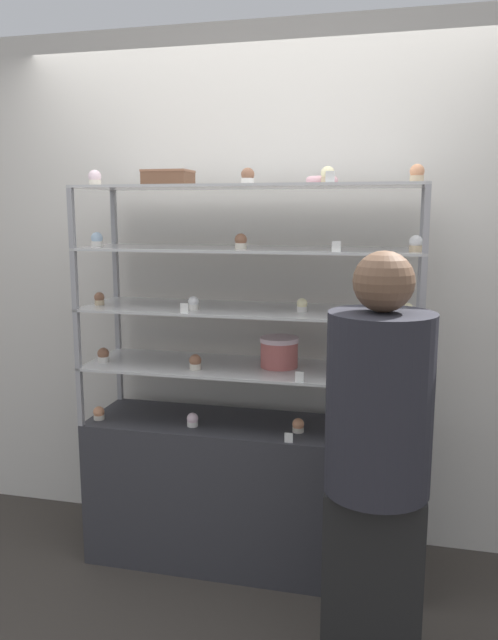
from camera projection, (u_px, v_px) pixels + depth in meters
ground_plane at (249, 559)px, 3.08m from camera, size 20.00×20.00×0.00m
back_wall at (266, 289)px, 3.21m from camera, size 8.00×0.05×2.60m
display_base at (249, 492)px, 3.01m from camera, size 1.54×0.45×0.70m
display_riser_lower at (249, 370)px, 2.91m from camera, size 1.54×0.45×0.28m
display_riser_middle at (249, 311)px, 2.86m from camera, size 1.54×0.45×0.28m
display_riser_upper at (249, 251)px, 2.81m from camera, size 1.54×0.45×0.28m
display_riser_top at (249, 189)px, 2.77m from camera, size 1.54×0.45×0.28m
layer_cake_centerpiece at (279, 352)px, 2.89m from camera, size 0.18×0.18×0.14m
sheet_cake_frosted at (168, 178)px, 2.82m from camera, size 0.21×0.16×0.07m
cupcake_0 at (99, 413)px, 3.00m from camera, size 0.05×0.05×0.06m
cupcake_1 at (193, 420)px, 2.91m from camera, size 0.05×0.05×0.06m
cupcake_2 at (298, 426)px, 2.83m from camera, size 0.05×0.05×0.06m
cupcake_3 at (401, 437)px, 2.69m from camera, size 0.05×0.05×0.06m
price_tag_0 at (289, 438)px, 2.70m from camera, size 0.04×0.00×0.04m
cupcake_4 at (103, 355)px, 2.99m from camera, size 0.06×0.06×0.07m
cupcake_5 at (195, 362)px, 2.85m from camera, size 0.06×0.06×0.07m
cupcake_6 at (404, 374)px, 2.65m from camera, size 0.06×0.06×0.07m
price_tag_1 at (299, 377)px, 2.64m from camera, size 0.04×0.00×0.04m
cupcake_7 at (99, 299)px, 2.96m from camera, size 0.05×0.05×0.06m
cupcake_8 at (194, 303)px, 2.81m from camera, size 0.05×0.05×0.06m
cupcake_9 at (302, 305)px, 2.75m from camera, size 0.05×0.05×0.06m
cupcake_10 at (407, 310)px, 2.61m from camera, size 0.05×0.05×0.06m
price_tag_2 at (184, 308)px, 2.71m from camera, size 0.04×0.00×0.04m
cupcake_11 at (97, 240)px, 2.89m from camera, size 0.05×0.05×0.07m
cupcake_12 at (241, 242)px, 2.72m from camera, size 0.05×0.05×0.07m
cupcake_13 at (416, 244)px, 2.53m from camera, size 0.05×0.05×0.07m
price_tag_3 at (336, 247)px, 2.52m from camera, size 0.04×0.00×0.04m
cupcake_14 at (95, 178)px, 2.86m from camera, size 0.06×0.06×0.07m
cupcake_15 at (248, 177)px, 2.71m from camera, size 0.06×0.06×0.07m
cupcake_16 at (328, 175)px, 2.62m from camera, size 0.06×0.06×0.07m
cupcake_17 at (417, 174)px, 2.49m from camera, size 0.06×0.06×0.07m
price_tag_4 at (330, 177)px, 2.48m from camera, size 0.04×0.00×0.04m
donut_glazed at (322, 180)px, 2.71m from camera, size 0.14×0.14×0.04m
customer_figure at (377, 461)px, 2.17m from camera, size 0.37×0.37×1.57m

